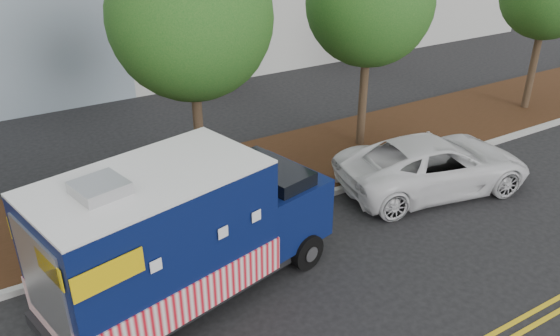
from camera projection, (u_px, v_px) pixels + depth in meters
ground at (219, 269)px, 11.96m from camera, size 120.00×120.00×0.00m
curb at (194, 235)px, 12.99m from camera, size 120.00×0.18×0.15m
mulch_strip at (163, 198)px, 14.60m from camera, size 120.00×4.00×0.15m
tree_b at (191, 19)px, 13.16m from camera, size 4.04×4.04×6.69m
tree_c at (370, 3)px, 15.66m from camera, size 3.72×3.72×6.43m
food_truck at (180, 238)px, 10.46m from camera, size 6.38×3.49×3.19m
white_car at (434, 164)px, 14.91m from camera, size 5.76×3.49×1.49m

